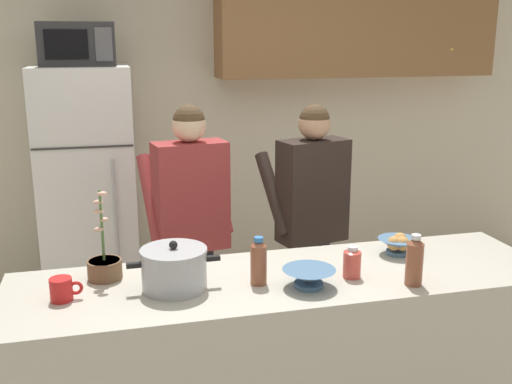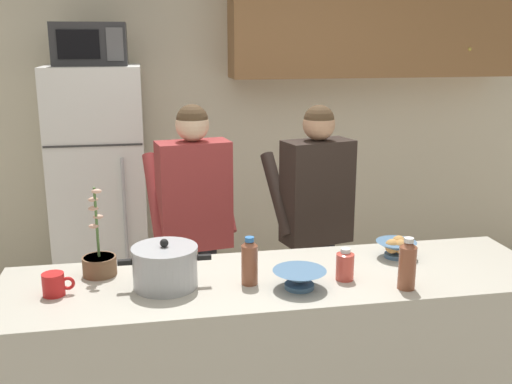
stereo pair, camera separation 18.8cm
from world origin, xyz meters
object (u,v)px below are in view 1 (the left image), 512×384
Objects in this scene: bottle_near_edge at (259,261)px; person_near_pot at (191,211)px; potted_orchid at (104,265)px; refrigerator at (88,194)px; microwave at (77,44)px; coffee_mug at (62,289)px; bread_bowl at (398,244)px; person_by_sink at (311,206)px; bottle_far_corner at (352,262)px; cooking_pot at (174,269)px; empty_bowl at (309,277)px; bottle_mid_counter at (415,261)px.

person_near_pot is at bearing 99.56° from bottle_near_edge.
potted_orchid is at bearing 160.76° from bottle_near_edge.
refrigerator is at bearing 111.44° from bottle_near_edge.
microwave is 1.44m from person_near_pot.
potted_orchid is (0.17, 0.19, 0.02)m from coffee_mug.
person_near_pot reaches higher than potted_orchid.
microwave is at bearing 131.43° from bread_bowl.
person_by_sink is 0.95m from bottle_far_corner.
potted_orchid reaches higher than cooking_pot.
refrigerator is at bearing 88.09° from coffee_mug.
microwave is 1.87m from person_by_sink.
potted_orchid is at bearing 178.36° from bread_bowl.
potted_orchid is (-0.84, 0.31, 0.02)m from empty_bowl.
bottle_near_edge reaches higher than coffee_mug.
person_near_pot reaches higher than bottle_far_corner.
person_by_sink is 1.27m from cooking_pot.
bottle_far_corner is (-0.14, -0.94, 0.01)m from person_by_sink.
empty_bowl is at bearing -12.43° from cooking_pot.
microwave is 3.66× the size of coffee_mug.
bottle_near_edge reaches higher than bread_bowl.
bread_bowl is at bearing 32.68° from bottle_far_corner.
person_near_pot is 0.92m from cooking_pot.
bottle_near_edge is at bearing -2.27° from coffee_mug.
refrigerator is 2.50m from bottle_mid_counter.
potted_orchid reaches higher than empty_bowl.
refrigerator is at bearing 93.61° from potted_orchid.
coffee_mug is at bearing 173.41° from empty_bowl.
bottle_near_edge is at bearing 175.98° from bottle_far_corner.
coffee_mug is (-1.37, -0.88, -0.01)m from person_by_sink.
refrigerator is 4.38× the size of potted_orchid.
person_by_sink reaches higher than potted_orchid.
potted_orchid is at bearing 166.56° from bottle_far_corner.
refrigerator is 2.28m from bread_bowl.
microwave is 2.38m from empty_bowl.
microwave is 2.10× the size of empty_bowl.
refrigerator is at bearing 115.46° from empty_bowl.
microwave reaches higher than bottle_near_edge.
cooking_pot is 0.36m from bottle_near_edge.
coffee_mug is 0.26m from potted_orchid.
coffee_mug is (-0.06, -1.87, 0.08)m from refrigerator.
refrigerator is 9.10× the size of bread_bowl.
microwave is 1.22× the size of cooking_pot.
person_by_sink is (0.72, -0.02, -0.01)m from person_near_pot.
bottle_mid_counter reaches higher than empty_bowl.
potted_orchid is at bearing -86.34° from microwave.
person_by_sink is 1.63m from coffee_mug.
refrigerator is at bearing 90.07° from microwave.
microwave is (0.00, -0.02, 1.03)m from refrigerator.
bottle_mid_counter is at bearing -107.02° from bread_bowl.
bread_bowl is 1.39m from potted_orchid.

